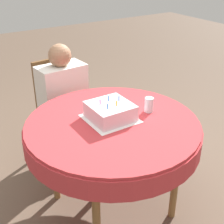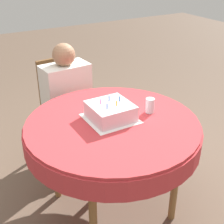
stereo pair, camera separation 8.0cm
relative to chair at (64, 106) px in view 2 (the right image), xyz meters
name	(u,v)px [view 2 (the right image)]	position (x,y,z in m)	size (l,w,h in m)	color
ground_plane	(112,206)	(0.00, -0.87, -0.48)	(12.00, 12.00, 0.00)	brown
dining_table	(112,133)	(0.00, -0.87, 0.17)	(1.17, 1.17, 0.74)	#BC3338
chair	(64,106)	(0.00, 0.00, 0.00)	(0.42, 0.42, 0.91)	brown
person	(68,93)	(0.01, -0.09, 0.17)	(0.41, 0.34, 1.08)	#9E7051
napkin	(110,118)	(0.01, -0.83, 0.26)	(0.32, 0.32, 0.00)	white
birthday_cake	(110,111)	(0.01, -0.83, 0.32)	(0.27, 0.27, 0.14)	silver
drinking_glass	(150,105)	(0.30, -0.88, 0.31)	(0.06, 0.06, 0.10)	silver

